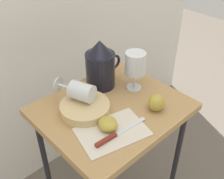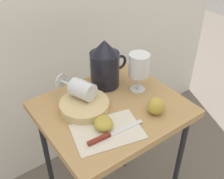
{
  "view_description": "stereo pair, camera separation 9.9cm",
  "coord_description": "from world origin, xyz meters",
  "px_view_note": "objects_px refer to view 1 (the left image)",
  "views": [
    {
      "loc": [
        -0.55,
        -0.59,
        1.37
      ],
      "look_at": [
        0.0,
        0.0,
        0.79
      ],
      "focal_mm": 43.03,
      "sensor_mm": 36.0,
      "label": 1
    },
    {
      "loc": [
        -0.47,
        -0.65,
        1.37
      ],
      "look_at": [
        0.0,
        0.0,
        0.79
      ],
      "focal_mm": 43.03,
      "sensor_mm": 36.0,
      "label": 2
    }
  ],
  "objects_px": {
    "apple_whole": "(156,103)",
    "table": "(112,121)",
    "wine_glass_tipped_near": "(81,91)",
    "wine_glass_upright": "(135,65)",
    "basket_tray": "(85,108)",
    "pitcher": "(101,68)",
    "apple_half_right": "(108,125)",
    "knife": "(114,135)",
    "apple_half_left": "(107,123)"
  },
  "relations": [
    {
      "from": "knife",
      "to": "apple_whole",
      "type": "bearing_deg",
      "value": -0.25
    },
    {
      "from": "pitcher",
      "to": "wine_glass_upright",
      "type": "xyz_separation_m",
      "value": [
        0.09,
        -0.11,
        0.03
      ]
    },
    {
      "from": "basket_tray",
      "to": "wine_glass_upright",
      "type": "distance_m",
      "value": 0.27
    },
    {
      "from": "table",
      "to": "apple_half_right",
      "type": "height_order",
      "value": "apple_half_right"
    },
    {
      "from": "table",
      "to": "wine_glass_tipped_near",
      "type": "xyz_separation_m",
      "value": [
        -0.08,
        0.08,
        0.15
      ]
    },
    {
      "from": "apple_half_right",
      "to": "table",
      "type": "bearing_deg",
      "value": 41.34
    },
    {
      "from": "basket_tray",
      "to": "apple_whole",
      "type": "xyz_separation_m",
      "value": [
        0.2,
        -0.17,
        0.01
      ]
    },
    {
      "from": "table",
      "to": "apple_whole",
      "type": "distance_m",
      "value": 0.2
    },
    {
      "from": "basket_tray",
      "to": "wine_glass_upright",
      "type": "xyz_separation_m",
      "value": [
        0.25,
        -0.02,
        0.09
      ]
    },
    {
      "from": "apple_half_left",
      "to": "apple_half_right",
      "type": "xyz_separation_m",
      "value": [
        -0.0,
        -0.01,
        0.0
      ]
    },
    {
      "from": "basket_tray",
      "to": "knife",
      "type": "bearing_deg",
      "value": -94.32
    },
    {
      "from": "apple_half_right",
      "to": "knife",
      "type": "xyz_separation_m",
      "value": [
        -0.01,
        -0.04,
        -0.01
      ]
    },
    {
      "from": "basket_tray",
      "to": "pitcher",
      "type": "height_order",
      "value": "pitcher"
    },
    {
      "from": "table",
      "to": "apple_whole",
      "type": "bearing_deg",
      "value": -49.37
    },
    {
      "from": "table",
      "to": "wine_glass_upright",
      "type": "relative_size",
      "value": 4.29
    },
    {
      "from": "pitcher",
      "to": "apple_half_right",
      "type": "xyz_separation_m",
      "value": [
        -0.16,
        -0.22,
        -0.06
      ]
    },
    {
      "from": "table",
      "to": "knife",
      "type": "xyz_separation_m",
      "value": [
        -0.11,
        -0.13,
        0.09
      ]
    },
    {
      "from": "wine_glass_tipped_near",
      "to": "knife",
      "type": "height_order",
      "value": "wine_glass_tipped_near"
    },
    {
      "from": "pitcher",
      "to": "apple_whole",
      "type": "relative_size",
      "value": 3.23
    },
    {
      "from": "wine_glass_tipped_near",
      "to": "apple_whole",
      "type": "height_order",
      "value": "wine_glass_tipped_near"
    },
    {
      "from": "knife",
      "to": "pitcher",
      "type": "bearing_deg",
      "value": 56.87
    },
    {
      "from": "basket_tray",
      "to": "wine_glass_tipped_near",
      "type": "relative_size",
      "value": 1.12
    },
    {
      "from": "basket_tray",
      "to": "knife",
      "type": "xyz_separation_m",
      "value": [
        -0.01,
        -0.17,
        -0.01
      ]
    },
    {
      "from": "basket_tray",
      "to": "knife",
      "type": "height_order",
      "value": "basket_tray"
    },
    {
      "from": "knife",
      "to": "basket_tray",
      "type": "bearing_deg",
      "value": 85.68
    },
    {
      "from": "basket_tray",
      "to": "apple_whole",
      "type": "relative_size",
      "value": 2.9
    },
    {
      "from": "knife",
      "to": "wine_glass_tipped_near",
      "type": "bearing_deg",
      "value": 83.45
    },
    {
      "from": "wine_glass_tipped_near",
      "to": "apple_half_right",
      "type": "distance_m",
      "value": 0.17
    },
    {
      "from": "basket_tray",
      "to": "pitcher",
      "type": "bearing_deg",
      "value": 30.13
    },
    {
      "from": "table",
      "to": "apple_half_right",
      "type": "xyz_separation_m",
      "value": [
        -0.1,
        -0.09,
        0.1
      ]
    },
    {
      "from": "apple_whole",
      "to": "knife",
      "type": "relative_size",
      "value": 0.29
    },
    {
      "from": "table",
      "to": "pitcher",
      "type": "distance_m",
      "value": 0.22
    },
    {
      "from": "apple_whole",
      "to": "basket_tray",
      "type": "bearing_deg",
      "value": 139.71
    },
    {
      "from": "apple_whole",
      "to": "table",
      "type": "bearing_deg",
      "value": 130.63
    },
    {
      "from": "wine_glass_tipped_near",
      "to": "table",
      "type": "bearing_deg",
      "value": -43.62
    },
    {
      "from": "basket_tray",
      "to": "pitcher",
      "type": "distance_m",
      "value": 0.2
    },
    {
      "from": "wine_glass_tipped_near",
      "to": "apple_whole",
      "type": "xyz_separation_m",
      "value": [
        0.19,
        -0.21,
        -0.04
      ]
    },
    {
      "from": "knife",
      "to": "wine_glass_upright",
      "type": "bearing_deg",
      "value": 30.47
    },
    {
      "from": "basket_tray",
      "to": "apple_half_right",
      "type": "xyz_separation_m",
      "value": [
        -0.0,
        -0.13,
        0.0
      ]
    },
    {
      "from": "table",
      "to": "wine_glass_tipped_near",
      "type": "relative_size",
      "value": 4.26
    },
    {
      "from": "table",
      "to": "basket_tray",
      "type": "bearing_deg",
      "value": 154.16
    },
    {
      "from": "apple_whole",
      "to": "pitcher",
      "type": "bearing_deg",
      "value": 99.46
    },
    {
      "from": "pitcher",
      "to": "basket_tray",
      "type": "bearing_deg",
      "value": -149.87
    },
    {
      "from": "apple_whole",
      "to": "apple_half_right",
      "type": "bearing_deg",
      "value": 168.47
    },
    {
      "from": "table",
      "to": "apple_whole",
      "type": "relative_size",
      "value": 11.0
    },
    {
      "from": "apple_half_right",
      "to": "apple_whole",
      "type": "xyz_separation_m",
      "value": [
        0.21,
        -0.04,
        0.01
      ]
    },
    {
      "from": "wine_glass_tipped_near",
      "to": "wine_glass_upright",
      "type": "bearing_deg",
      "value": -12.57
    },
    {
      "from": "pitcher",
      "to": "table",
      "type": "bearing_deg",
      "value": -114.93
    },
    {
      "from": "knife",
      "to": "table",
      "type": "bearing_deg",
      "value": 49.31
    },
    {
      "from": "table",
      "to": "apple_whole",
      "type": "xyz_separation_m",
      "value": [
        0.11,
        -0.13,
        0.11
      ]
    }
  ]
}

